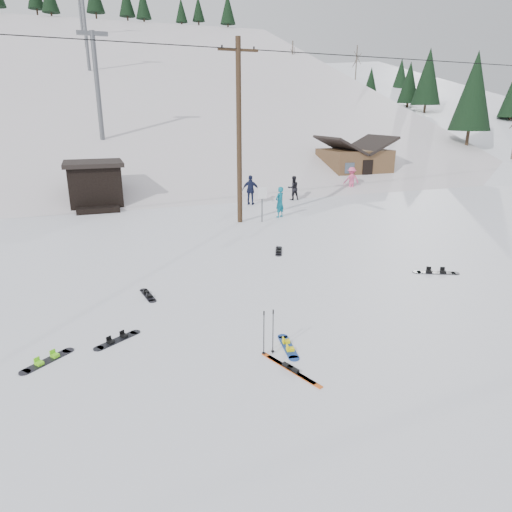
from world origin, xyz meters
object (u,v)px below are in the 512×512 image
object	(u,v)px
hero_snowboard	(288,346)
hero_skis	(291,369)
utility_pole	(239,131)
cabin	(354,165)

from	to	relation	value
hero_snowboard	hero_skis	world-z (taller)	hero_skis
utility_pole	hero_snowboard	bearing A→B (deg)	-103.08
utility_pole	cabin	size ratio (longest dim) A/B	1.67
cabin	hero_snowboard	size ratio (longest dim) A/B	3.95
utility_pole	hero_snowboard	world-z (taller)	utility_pole
hero_skis	utility_pole	bearing A→B (deg)	56.52
utility_pole	hero_snowboard	xyz separation A→B (m)	(-3.09, -13.28, -4.66)
cabin	utility_pole	bearing A→B (deg)	-142.44
utility_pole	cabin	world-z (taller)	utility_pole
cabin	hero_skis	distance (m)	29.34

